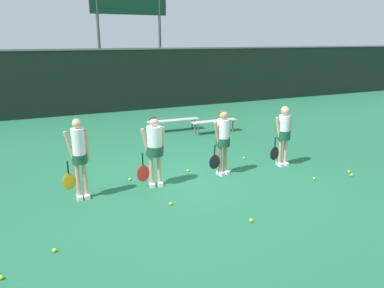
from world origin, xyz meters
name	(u,v)px	position (x,y,z in m)	size (l,w,h in m)	color
ground_plane	(193,180)	(0.00, 0.00, 0.00)	(140.00, 140.00, 0.00)	#216642
fence_windscreen	(104,81)	(0.00, 9.76, 1.50)	(60.00, 0.08, 2.98)	black
scoreboard	(129,11)	(1.81, 11.42, 4.71)	(3.90, 0.15, 5.99)	#515156
bench_courtside	(214,122)	(2.78, 4.08, 0.40)	(1.78, 0.36, 0.46)	#B2B2B7
bench_far	(173,121)	(1.51, 4.99, 0.38)	(2.03, 0.41, 0.43)	#B2B2B7
player_0	(79,153)	(-2.67, 0.03, 1.04)	(0.60, 0.32, 1.78)	tan
player_1	(154,146)	(-0.97, 0.06, 0.99)	(0.69, 0.41, 1.67)	tan
player_2	(223,137)	(0.86, 0.06, 0.99)	(0.64, 0.36, 1.68)	tan
player_3	(284,131)	(2.71, -0.01, 0.98)	(0.64, 0.35, 1.66)	tan
tennis_ball_0	(349,172)	(3.93, -1.25, 0.03)	(0.07, 0.07, 0.07)	#CCE033
tennis_ball_1	(54,250)	(-3.45, -1.99, 0.03)	(0.07, 0.07, 0.07)	#CCE033
tennis_ball_2	(277,152)	(3.30, 0.96, 0.03)	(0.07, 0.07, 0.07)	#CCE033
tennis_ball_3	(314,179)	(2.74, -1.26, 0.03)	(0.06, 0.06, 0.06)	#CCE033
tennis_ball_4	(1,278)	(-4.23, -2.43, 0.03)	(0.07, 0.07, 0.07)	#CCE033
tennis_ball_5	(171,204)	(-1.04, -1.11, 0.03)	(0.07, 0.07, 0.07)	#CCE033
tennis_ball_6	(251,220)	(0.07, -2.47, 0.04)	(0.07, 0.07, 0.07)	#CCE033
tennis_ball_7	(244,158)	(2.07, 0.91, 0.03)	(0.06, 0.06, 0.06)	#CCE033
tennis_ball_8	(351,175)	(3.79, -1.46, 0.04)	(0.07, 0.07, 0.07)	#CCE033
tennis_ball_9	(188,171)	(0.13, 0.61, 0.03)	(0.06, 0.06, 0.06)	#CCE033
tennis_ball_10	(130,179)	(-1.44, 0.63, 0.03)	(0.07, 0.07, 0.07)	#CCE033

